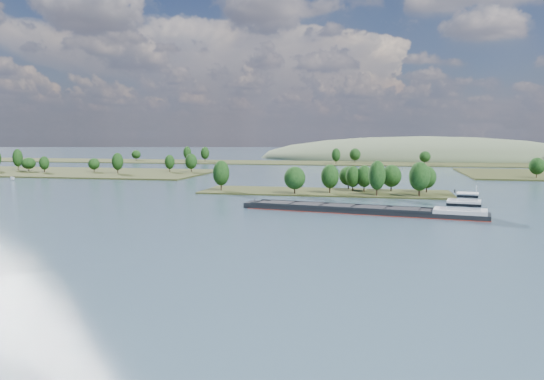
# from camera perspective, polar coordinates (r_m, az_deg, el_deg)

# --- Properties ---
(ground) EXTENTS (1800.00, 1800.00, 0.00)m
(ground) POSITION_cam_1_polar(r_m,az_deg,el_deg) (157.46, 3.34, -2.63)
(ground) COLOR #374E5F
(ground) RESTS_ON ground
(tree_island) EXTENTS (100.00, 30.39, 14.51)m
(tree_island) POSITION_cam_1_polar(r_m,az_deg,el_deg) (214.07, 7.39, 0.74)
(tree_island) COLOR #282E14
(tree_island) RESTS_ON ground
(back_shoreline) EXTENTS (900.00, 60.00, 14.95)m
(back_shoreline) POSITION_cam_1_polar(r_m,az_deg,el_deg) (434.69, 10.03, 2.88)
(back_shoreline) COLOR #282E14
(back_shoreline) RESTS_ON ground
(hill_west) EXTENTS (320.00, 160.00, 44.00)m
(hill_west) POSITION_cam_1_polar(r_m,az_deg,el_deg) (535.83, 15.79, 3.24)
(hill_west) COLOR #4B5A3D
(hill_west) RESTS_ON ground
(cargo_barge) EXTENTS (74.26, 21.36, 9.99)m
(cargo_barge) POSITION_cam_1_polar(r_m,az_deg,el_deg) (161.76, 11.28, -2.06)
(cargo_barge) COLOR black
(cargo_barge) RESTS_ON ground
(motorboat) EXTENTS (5.27, 5.02, 2.05)m
(motorboat) POSITION_cam_1_polar(r_m,az_deg,el_deg) (304.02, -26.13, 1.12)
(motorboat) COLOR white
(motorboat) RESTS_ON ground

